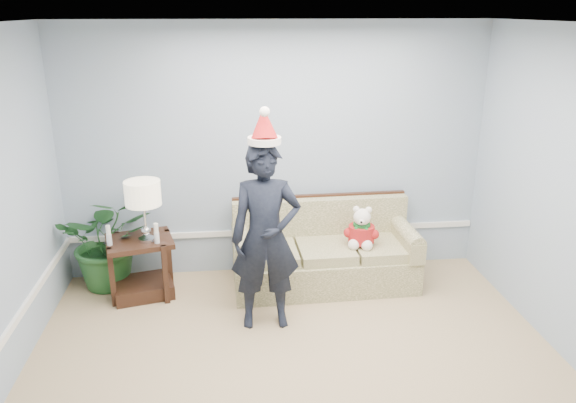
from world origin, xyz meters
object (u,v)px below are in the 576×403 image
(table_lamp, at_px, (143,196))
(houseplant, at_px, (108,240))
(man, at_px, (266,237))
(sofa, at_px, (323,255))
(teddy_bear, at_px, (362,232))
(side_table, at_px, (142,273))

(table_lamp, distance_m, houseplant, 0.79)
(houseplant, height_order, man, man)
(sofa, relative_size, man, 1.11)
(teddy_bear, bearing_deg, side_table, -165.05)
(table_lamp, relative_size, houseplant, 0.60)
(table_lamp, bearing_deg, side_table, 145.45)
(table_lamp, distance_m, teddy_bear, 2.22)
(sofa, distance_m, teddy_bear, 0.50)
(sofa, distance_m, side_table, 1.89)
(table_lamp, xyz_separation_m, houseplant, (-0.44, 0.31, -0.57))
(houseplant, bearing_deg, table_lamp, -35.27)
(sofa, distance_m, table_lamp, 1.97)
(sofa, relative_size, houseplant, 1.85)
(table_lamp, relative_size, man, 0.36)
(side_table, distance_m, man, 1.54)
(side_table, xyz_separation_m, man, (1.22, -0.69, 0.62))
(man, bearing_deg, teddy_bear, 31.00)
(side_table, bearing_deg, houseplant, 144.56)
(table_lamp, bearing_deg, sofa, 4.11)
(houseplant, bearing_deg, teddy_bear, -7.08)
(side_table, bearing_deg, table_lamp, -34.55)
(man, bearing_deg, side_table, 150.70)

